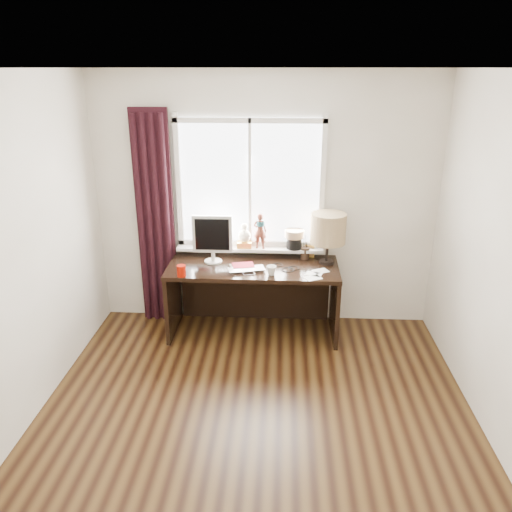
# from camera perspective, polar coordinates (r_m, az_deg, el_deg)

# --- Properties ---
(floor) EXTENTS (3.50, 4.00, 0.00)m
(floor) POSITION_cam_1_polar(r_m,az_deg,el_deg) (3.96, -0.30, -20.39)
(floor) COLOR #493014
(floor) RESTS_ON ground
(ceiling) EXTENTS (3.50, 4.00, 0.00)m
(ceiling) POSITION_cam_1_polar(r_m,az_deg,el_deg) (2.98, -0.39, 20.69)
(ceiling) COLOR white
(ceiling) RESTS_ON wall_back
(wall_back) EXTENTS (3.50, 0.00, 2.60)m
(wall_back) POSITION_cam_1_polar(r_m,az_deg,el_deg) (5.14, 1.02, 6.08)
(wall_back) COLOR beige
(wall_back) RESTS_ON ground
(laptop) EXTENTS (0.40, 0.31, 0.03)m
(laptop) POSITION_cam_1_polar(r_m,az_deg,el_deg) (4.84, -1.07, -1.56)
(laptop) COLOR silver
(laptop) RESTS_ON desk
(mug) EXTENTS (0.12, 0.12, 0.09)m
(mug) POSITION_cam_1_polar(r_m,az_deg,el_deg) (4.75, 1.77, -1.62)
(mug) COLOR white
(mug) RESTS_ON desk
(red_cup) EXTENTS (0.08, 0.08, 0.11)m
(red_cup) POSITION_cam_1_polar(r_m,az_deg,el_deg) (4.76, -8.52, -1.69)
(red_cup) COLOR #940D00
(red_cup) RESTS_ON desk
(window) EXTENTS (1.52, 0.21, 1.40)m
(window) POSITION_cam_1_polar(r_m,az_deg,el_deg) (5.10, -0.63, 6.00)
(window) COLOR white
(window) RESTS_ON ground
(curtain) EXTENTS (0.38, 0.09, 2.25)m
(curtain) POSITION_cam_1_polar(r_m,az_deg,el_deg) (5.27, -11.46, 3.93)
(curtain) COLOR black
(curtain) RESTS_ON floor
(desk) EXTENTS (1.70, 0.70, 0.75)m
(desk) POSITION_cam_1_polar(r_m,az_deg,el_deg) (5.15, -0.26, -3.25)
(desk) COLOR black
(desk) RESTS_ON floor
(monitor) EXTENTS (0.40, 0.18, 0.49)m
(monitor) POSITION_cam_1_polar(r_m,az_deg,el_deg) (4.99, -5.00, 2.28)
(monitor) COLOR beige
(monitor) RESTS_ON desk
(notebook_stack) EXTENTS (0.26, 0.23, 0.03)m
(notebook_stack) POSITION_cam_1_polar(r_m,az_deg,el_deg) (4.92, -1.55, -1.16)
(notebook_stack) COLOR beige
(notebook_stack) RESTS_ON desk
(brush_holder) EXTENTS (0.09, 0.09, 0.25)m
(brush_holder) POSITION_cam_1_polar(r_m,az_deg,el_deg) (5.16, 5.62, 0.35)
(brush_holder) COLOR black
(brush_holder) RESTS_ON desk
(icon_frame) EXTENTS (0.10, 0.03, 0.13)m
(icon_frame) POSITION_cam_1_polar(r_m,az_deg,el_deg) (5.20, 6.14, 0.54)
(icon_frame) COLOR gold
(icon_frame) RESTS_ON desk
(table_lamp) EXTENTS (0.35, 0.35, 0.52)m
(table_lamp) POSITION_cam_1_polar(r_m,az_deg,el_deg) (4.96, 8.25, 3.07)
(table_lamp) COLOR black
(table_lamp) RESTS_ON desk
(loose_papers) EXTENTS (0.26, 0.34, 0.00)m
(loose_papers) POSITION_cam_1_polar(r_m,az_deg,el_deg) (4.80, 6.86, -2.09)
(loose_papers) COLOR white
(loose_papers) RESTS_ON desk
(desk_cables) EXTENTS (0.27, 0.25, 0.01)m
(desk_cables) POSITION_cam_1_polar(r_m,az_deg,el_deg) (4.92, 3.57, -1.38)
(desk_cables) COLOR black
(desk_cables) RESTS_ON desk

